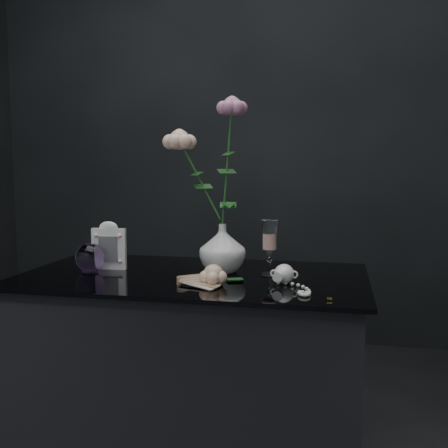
% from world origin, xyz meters
% --- Properties ---
extents(table, '(1.05, 0.58, 0.76)m').
position_xyz_m(table, '(0.00, 0.05, 0.38)').
color(table, black).
rests_on(table, ground).
extents(vase, '(0.19, 0.19, 0.15)m').
position_xyz_m(vase, '(0.08, 0.10, 0.84)').
color(vase, silver).
rests_on(vase, table).
extents(wine_glass, '(0.06, 0.06, 0.17)m').
position_xyz_m(wine_glass, '(0.23, 0.09, 0.85)').
color(wine_glass, white).
rests_on(wine_glass, table).
extents(picture_frame, '(0.12, 0.10, 0.15)m').
position_xyz_m(picture_frame, '(-0.28, 0.07, 0.84)').
color(picture_frame, white).
rests_on(picture_frame, table).
extents(paperweight, '(0.11, 0.11, 0.09)m').
position_xyz_m(paperweight, '(-0.33, 0.02, 0.81)').
color(paperweight, '#9D70B6').
rests_on(paperweight, table).
extents(paper_fan, '(0.26, 0.20, 0.03)m').
position_xyz_m(paper_fan, '(-0.00, -0.09, 0.77)').
color(paper_fan, beige).
rests_on(paper_fan, table).
extents(loose_rose, '(0.16, 0.19, 0.06)m').
position_xyz_m(loose_rose, '(0.09, -0.07, 0.79)').
color(loose_rose, beige).
rests_on(loose_rose, table).
extents(pearl_jar, '(0.21, 0.22, 0.06)m').
position_xyz_m(pearl_jar, '(0.29, -0.01, 0.79)').
color(pearl_jar, white).
rests_on(pearl_jar, table).
extents(roses, '(0.23, 0.13, 0.44)m').
position_xyz_m(roses, '(0.05, 0.10, 1.10)').
color(roses, beige).
rests_on(roses, vase).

